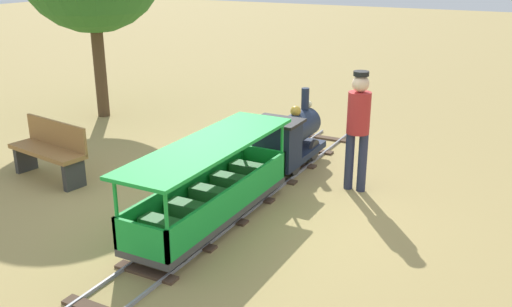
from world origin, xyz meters
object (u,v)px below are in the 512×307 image
(locomotive, at_px, (289,138))
(conductor_person, at_px, (358,122))
(passenger_car, at_px, (211,192))
(park_bench, at_px, (50,151))

(locomotive, height_order, conductor_person, conductor_person)
(conductor_person, bearing_deg, locomotive, 164.98)
(locomotive, bearing_deg, conductor_person, -15.02)
(locomotive, distance_m, conductor_person, 1.26)
(passenger_car, distance_m, conductor_person, 2.20)
(conductor_person, height_order, park_bench, conductor_person)
(passenger_car, bearing_deg, park_bench, 176.04)
(passenger_car, height_order, conductor_person, conductor_person)
(conductor_person, distance_m, park_bench, 4.28)
(passenger_car, relative_size, conductor_person, 1.67)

